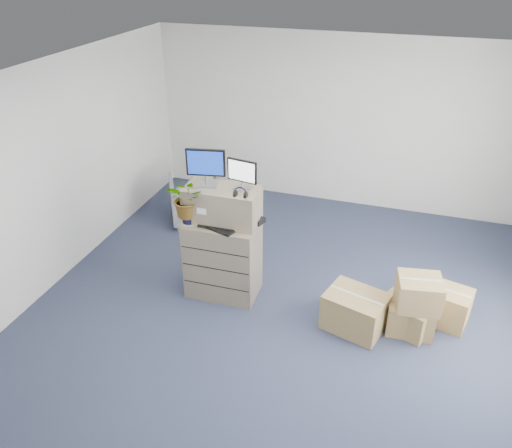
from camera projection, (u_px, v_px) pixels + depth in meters
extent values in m
plane|color=#272E47|center=(272.00, 326.00, 5.92)|extent=(7.00, 7.00, 0.00)
cube|color=silver|center=(334.00, 122.00, 8.12)|extent=(6.00, 0.02, 2.80)
cube|color=gray|center=(223.00, 258.00, 6.25)|extent=(0.89, 0.56, 1.03)
cube|color=gray|center=(222.00, 205.00, 5.93)|extent=(0.89, 0.46, 0.44)
cube|color=#99999E|center=(207.00, 185.00, 5.88)|extent=(0.27, 0.22, 0.02)
cylinder|color=#99999E|center=(207.00, 180.00, 5.85)|extent=(0.04, 0.04, 0.11)
cube|color=black|center=(206.00, 163.00, 5.74)|extent=(0.46, 0.12, 0.33)
cube|color=navy|center=(205.00, 163.00, 5.72)|extent=(0.41, 0.09, 0.28)
cube|color=#99999E|center=(242.00, 189.00, 5.78)|extent=(0.22, 0.17, 0.01)
cylinder|color=#99999E|center=(242.00, 185.00, 5.76)|extent=(0.03, 0.03, 0.09)
cube|color=black|center=(242.00, 171.00, 5.67)|extent=(0.37, 0.09, 0.27)
cube|color=white|center=(242.00, 171.00, 5.66)|extent=(0.33, 0.06, 0.23)
torus|color=black|center=(240.00, 193.00, 5.61)|extent=(0.15, 0.02, 0.15)
cube|color=black|center=(217.00, 226.00, 5.90)|extent=(0.55, 0.36, 0.03)
ellipsoid|color=silver|center=(247.00, 229.00, 5.83)|extent=(0.11, 0.08, 0.03)
cylinder|color=gray|center=(229.00, 210.00, 5.98)|extent=(0.08, 0.08, 0.28)
cube|color=silver|center=(215.00, 220.00, 6.03)|extent=(0.06, 0.05, 0.02)
cube|color=black|center=(215.00, 215.00, 6.00)|extent=(0.06, 0.04, 0.11)
cube|color=black|center=(255.00, 220.00, 6.00)|extent=(0.24, 0.20, 0.06)
cube|color=#3C8CCD|center=(250.00, 214.00, 5.98)|extent=(0.25, 0.15, 0.09)
cylinder|color=#90A383|center=(189.00, 222.00, 6.00)|extent=(0.20, 0.20, 0.02)
cylinder|color=black|center=(189.00, 217.00, 5.96)|extent=(0.17, 0.17, 0.13)
imported|color=#1A5919|center=(188.00, 202.00, 5.86)|extent=(0.47, 0.52, 0.38)
imported|color=slate|center=(196.00, 197.00, 7.99)|extent=(1.04, 1.02, 0.81)
cube|color=#A3824E|center=(355.00, 311.00, 5.80)|extent=(0.79, 0.68, 0.46)
cube|color=#A3824E|center=(410.00, 316.00, 5.79)|extent=(0.55, 0.46, 0.38)
cube|color=#A3824E|center=(409.00, 312.00, 5.85)|extent=(0.73, 0.71, 0.38)
cube|color=#A3824E|center=(419.00, 293.00, 5.56)|extent=(0.53, 0.49, 0.37)
cube|color=#A3824E|center=(441.00, 304.00, 5.92)|extent=(0.71, 0.56, 0.45)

